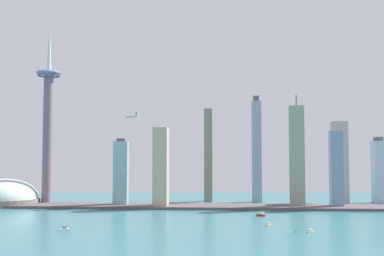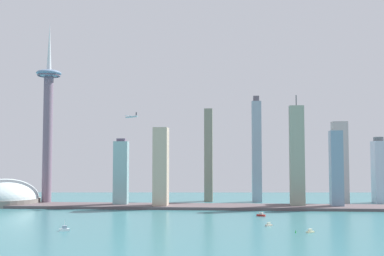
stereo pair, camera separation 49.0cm
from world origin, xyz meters
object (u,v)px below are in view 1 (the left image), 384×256
object	(u,v)px
observation_tower	(48,114)
skyscraper_3	(297,157)
skyscraper_0	(121,173)
airplane	(131,117)
boat_0	(64,229)
stadium_dome	(5,199)
skyscraper_4	(208,155)
boat_3	(269,225)
skyscraper_2	(336,169)
skyscraper_5	(257,150)
skyscraper_6	(340,163)
skyscraper_1	(161,168)
channel_buoy_0	(296,231)
skyscraper_7	(379,171)
boat_7	(310,231)
boat_5	(261,215)

from	to	relation	value
observation_tower	skyscraper_3	world-z (taller)	observation_tower
observation_tower	skyscraper_0	world-z (taller)	observation_tower
airplane	observation_tower	bearing A→B (deg)	33.52
skyscraper_0	boat_0	world-z (taller)	skyscraper_0
stadium_dome	boat_0	xyz separation A→B (m)	(182.68, -246.37, -7.63)
skyscraper_4	boat_3	xyz separation A→B (m)	(76.10, -285.38, -77.04)
skyscraper_2	observation_tower	bearing A→B (deg)	176.78
stadium_dome	skyscraper_2	bearing A→B (deg)	-1.34
skyscraper_5	boat_3	xyz separation A→B (m)	(-5.00, -281.07, -84.66)
skyscraper_6	boat_0	xyz separation A→B (m)	(-342.29, -300.94, -63.74)
skyscraper_1	channel_buoy_0	world-z (taller)	skyscraper_1
skyscraper_4	skyscraper_5	world-z (taller)	skyscraper_5
skyscraper_3	skyscraper_7	xyz separation A→B (m)	(145.24, 88.96, -23.61)
skyscraper_4	boat_7	bearing A→B (deg)	-71.02
skyscraper_7	channel_buoy_0	distance (m)	371.59
skyscraper_1	boat_5	world-z (taller)	skyscraper_1
boat_7	skyscraper_5	bearing A→B (deg)	-120.84
airplane	boat_0	bearing A→B (deg)	124.87
skyscraper_0	skyscraper_7	size ratio (longest dim) A/B	0.95
skyscraper_6	skyscraper_7	xyz separation A→B (m)	(68.40, 25.38, -13.97)
skyscraper_1	boat_0	size ratio (longest dim) A/B	10.84
boat_0	observation_tower	bearing A→B (deg)	-92.68
observation_tower	skyscraper_5	bearing A→B (deg)	12.18
skyscraper_7	skyscraper_5	bearing A→B (deg)	178.54
skyscraper_5	boat_7	world-z (taller)	skyscraper_5
stadium_dome	airplane	bearing A→B (deg)	0.29
stadium_dome	skyscraper_1	distance (m)	254.26
skyscraper_0	boat_5	xyz separation A→B (m)	(202.61, -101.78, -48.19)
skyscraper_2	boat_0	distance (m)	401.44
boat_5	airplane	xyz separation A→B (m)	(-189.15, 111.15, 135.08)
boat_7	skyscraper_2	bearing A→B (deg)	-145.29
skyscraper_3	boat_5	size ratio (longest dim) A/B	14.95
channel_buoy_0	boat_0	bearing A→B (deg)	-178.54
skyscraper_4	skyscraper_7	distance (m)	280.98
skyscraper_4	boat_0	world-z (taller)	skyscraper_4
skyscraper_1	boat_3	world-z (taller)	skyscraper_1
stadium_dome	skyscraper_7	size ratio (longest dim) A/B	1.00
skyscraper_0	boat_7	distance (m)	336.85
boat_5	airplane	bearing A→B (deg)	-1.57
skyscraper_7	boat_5	distance (m)	284.47
skyscraper_5	boat_0	xyz separation A→B (m)	(-212.25, -331.38, -84.19)
observation_tower	skyscraper_1	distance (m)	208.10
skyscraper_7	boat_5	xyz separation A→B (m)	(-205.65, -190.10, -49.91)
skyscraper_4	skyscraper_6	xyz separation A→B (m)	(211.14, -34.75, -12.83)
skyscraper_6	channel_buoy_0	bearing A→B (deg)	-110.93
skyscraper_4	boat_3	world-z (taller)	skyscraper_4
boat_0	channel_buoy_0	distance (m)	229.52
boat_3	channel_buoy_0	size ratio (longest dim) A/B	2.84
skyscraper_5	boat_0	size ratio (longest dim) A/B	16.36
boat_7	skyscraper_0	bearing A→B (deg)	-80.02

